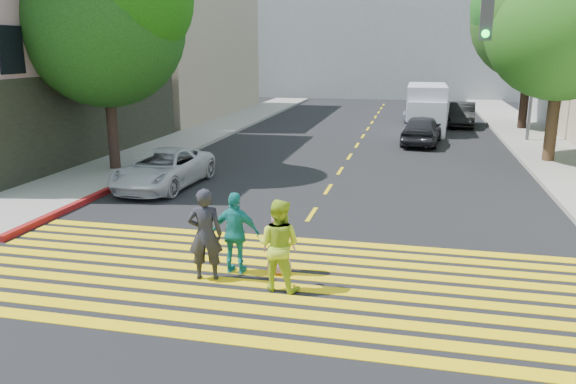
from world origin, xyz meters
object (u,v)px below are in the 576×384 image
(pedestrian_extra, at_px, (236,233))
(tree_left, at_px, (106,17))
(tree_right_near, at_px, (567,15))
(dark_car_parked, at_px, (462,115))
(pedestrian_man, at_px, (205,234))
(white_van, at_px, (426,110))
(tree_right_far, at_px, (535,13))
(white_sedan, at_px, (164,169))
(pedestrian_child, at_px, (279,242))
(dark_car_near, at_px, (422,130))
(pedestrian_woman, at_px, (279,245))
(silver_car, at_px, (422,110))

(pedestrian_extra, bearing_deg, tree_left, -47.97)
(tree_right_near, height_order, dark_car_parked, tree_right_near)
(pedestrian_man, xyz_separation_m, white_van, (4.49, 22.48, 0.29))
(tree_right_near, bearing_deg, white_van, 120.48)
(dark_car_parked, bearing_deg, tree_right_far, -13.69)
(tree_right_far, bearing_deg, white_sedan, -129.50)
(pedestrian_child, height_order, white_van, white_van)
(dark_car_near, xyz_separation_m, dark_car_parked, (2.37, 7.42, -0.02))
(tree_left, height_order, white_van, tree_left)
(tree_right_far, relative_size, pedestrian_woman, 5.30)
(tree_left, bearing_deg, silver_car, 58.43)
(tree_right_far, xyz_separation_m, dark_car_parked, (-3.32, 1.10, -5.73))
(white_sedan, height_order, silver_car, silver_car)
(pedestrian_woman, bearing_deg, tree_right_far, -99.70)
(tree_left, relative_size, dark_car_near, 1.96)
(tree_right_far, distance_m, dark_car_near, 10.24)
(tree_right_near, bearing_deg, pedestrian_woman, -118.58)
(dark_car_parked, bearing_deg, silver_car, 142.80)
(tree_left, distance_m, dark_car_parked, 21.88)
(tree_right_near, distance_m, silver_car, 14.99)
(tree_right_near, distance_m, pedestrian_man, 17.68)
(pedestrian_child, xyz_separation_m, dark_car_parked, (5.27, 24.71, 0.01))
(pedestrian_extra, height_order, silver_car, pedestrian_extra)
(tree_left, height_order, pedestrian_extra, tree_left)
(dark_car_near, bearing_deg, tree_right_near, 149.90)
(tree_right_far, bearing_deg, tree_left, -137.93)
(tree_right_near, bearing_deg, silver_car, 110.85)
(pedestrian_woman, xyz_separation_m, white_sedan, (-5.74, 7.21, -0.27))
(pedestrian_extra, xyz_separation_m, silver_car, (3.85, 26.94, -0.17))
(silver_car, xyz_separation_m, dark_car_parked, (2.30, -2.05, 0.01))
(white_sedan, bearing_deg, tree_left, 148.64)
(tree_left, xyz_separation_m, dark_car_parked, (13.63, 16.39, -4.94))
(dark_car_near, bearing_deg, pedestrian_extra, 83.77)
(pedestrian_extra, bearing_deg, pedestrian_woman, 151.21)
(tree_right_near, distance_m, white_van, 10.64)
(tree_right_near, height_order, tree_right_far, tree_right_far)
(tree_right_far, relative_size, pedestrian_extra, 5.54)
(pedestrian_man, xyz_separation_m, pedestrian_woman, (1.54, -0.15, -0.05))
(dark_car_near, distance_m, white_van, 4.61)
(pedestrian_child, distance_m, dark_car_near, 17.54)
(tree_right_near, distance_m, pedestrian_woman, 17.06)
(pedestrian_woman, xyz_separation_m, dark_car_parked, (5.09, 25.48, -0.19))
(tree_left, bearing_deg, pedestrian_man, -51.93)
(dark_car_parked, distance_m, white_van, 3.60)
(pedestrian_child, bearing_deg, pedestrian_extra, 0.51)
(tree_right_far, distance_m, white_van, 7.75)
(tree_left, distance_m, tree_right_near, 17.18)
(tree_left, xyz_separation_m, pedestrian_child, (8.37, -8.32, -4.95))
(tree_right_far, relative_size, white_van, 1.73)
(tree_left, relative_size, tree_right_far, 0.88)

